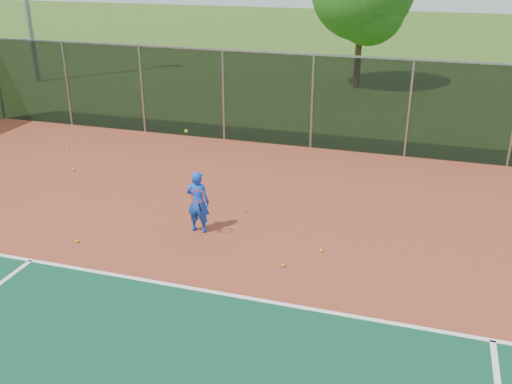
% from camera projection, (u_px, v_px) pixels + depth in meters
% --- Properties ---
extents(court_apron, '(30.00, 20.00, 0.02)m').
position_uv_depth(court_apron, '(363.00, 356.00, 9.08)').
color(court_apron, brown).
rests_on(court_apron, ground).
extents(fence_back, '(30.00, 0.06, 3.03)m').
position_uv_depth(fence_back, '(409.00, 108.00, 17.27)').
color(fence_back, black).
rests_on(fence_back, court_apron).
extents(tennis_player, '(0.59, 0.59, 2.37)m').
position_uv_depth(tennis_player, '(198.00, 202.00, 12.83)').
color(tennis_player, blue).
rests_on(tennis_player, court_apron).
extents(practice_ball_0, '(0.07, 0.07, 0.07)m').
position_uv_depth(practice_ball_0, '(77.00, 241.00, 12.57)').
color(practice_ball_0, '#B3D018').
rests_on(practice_ball_0, court_apron).
extents(practice_ball_1, '(0.07, 0.07, 0.07)m').
position_uv_depth(practice_ball_1, '(68.00, 148.00, 18.46)').
color(practice_ball_1, '#B3D018').
rests_on(practice_ball_1, court_apron).
extents(practice_ball_2, '(0.07, 0.07, 0.07)m').
position_uv_depth(practice_ball_2, '(73.00, 169.00, 16.69)').
color(practice_ball_2, '#B3D018').
rests_on(practice_ball_2, court_apron).
extents(practice_ball_3, '(0.07, 0.07, 0.07)m').
position_uv_depth(practice_ball_3, '(321.00, 250.00, 12.19)').
color(practice_ball_3, '#B3D018').
rests_on(practice_ball_3, court_apron).
extents(practice_ball_4, '(0.07, 0.07, 0.07)m').
position_uv_depth(practice_ball_4, '(283.00, 265.00, 11.61)').
color(practice_ball_4, '#B3D018').
rests_on(practice_ball_4, court_apron).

